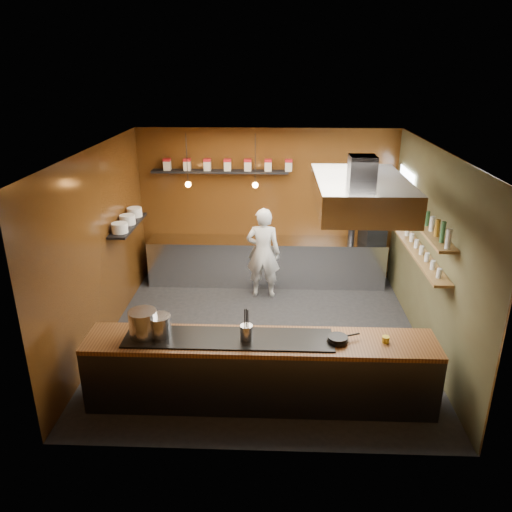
{
  "coord_description": "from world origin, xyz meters",
  "views": [
    {
      "loc": [
        0.15,
        -7.0,
        4.14
      ],
      "look_at": [
        -0.14,
        0.4,
        1.25
      ],
      "focal_mm": 35.0,
      "sensor_mm": 36.0,
      "label": 1
    }
  ],
  "objects_px": {
    "extractor_hood": "(360,193)",
    "chef": "(263,253)",
    "espresso_machine": "(373,232)",
    "stockpot_large": "(143,324)",
    "stockpot_small": "(159,326)"
  },
  "relations": [
    {
      "from": "stockpot_large",
      "to": "chef",
      "type": "bearing_deg",
      "value": 66.12
    },
    {
      "from": "chef",
      "to": "espresso_machine",
      "type": "bearing_deg",
      "value": -160.14
    },
    {
      "from": "stockpot_large",
      "to": "chef",
      "type": "height_order",
      "value": "chef"
    },
    {
      "from": "stockpot_large",
      "to": "stockpot_small",
      "type": "xyz_separation_m",
      "value": [
        0.2,
        0.02,
        -0.03
      ]
    },
    {
      "from": "extractor_hood",
      "to": "chef",
      "type": "xyz_separation_m",
      "value": [
        -1.35,
        1.98,
        -1.65
      ]
    },
    {
      "from": "stockpot_large",
      "to": "stockpot_small",
      "type": "relative_size",
      "value": 1.21
    },
    {
      "from": "extractor_hood",
      "to": "stockpot_small",
      "type": "xyz_separation_m",
      "value": [
        -2.56,
        -1.18,
        -1.43
      ]
    },
    {
      "from": "stockpot_large",
      "to": "chef",
      "type": "relative_size",
      "value": 0.21
    },
    {
      "from": "stockpot_small",
      "to": "chef",
      "type": "bearing_deg",
      "value": 69.05
    },
    {
      "from": "stockpot_small",
      "to": "chef",
      "type": "height_order",
      "value": "chef"
    },
    {
      "from": "extractor_hood",
      "to": "espresso_machine",
      "type": "distance_m",
      "value": 2.99
    },
    {
      "from": "espresso_machine",
      "to": "chef",
      "type": "height_order",
      "value": "chef"
    },
    {
      "from": "stockpot_small",
      "to": "chef",
      "type": "relative_size",
      "value": 0.17
    },
    {
      "from": "stockpot_large",
      "to": "espresso_machine",
      "type": "xyz_separation_m",
      "value": [
        3.49,
        3.74,
        -0.0
      ]
    },
    {
      "from": "extractor_hood",
      "to": "stockpot_large",
      "type": "relative_size",
      "value": 5.65
    }
  ]
}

